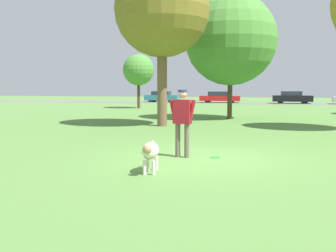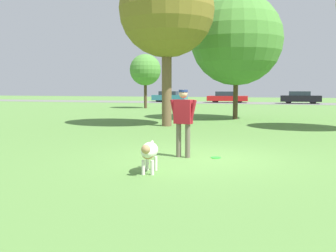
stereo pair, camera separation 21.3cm
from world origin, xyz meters
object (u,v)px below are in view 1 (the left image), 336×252
object	(u,v)px
parked_car_teal	(162,97)
frisbee	(215,157)
tree_mid_center	(231,40)
parked_car_red	(220,97)
tree_near_left	(162,10)
parked_car_black	(292,97)
dog	(150,152)
tree_far_left	(139,70)
person	(182,117)

from	to	relation	value
parked_car_teal	frisbee	bearing A→B (deg)	-71.77
tree_mid_center	parked_car_red	distance (m)	23.54
tree_near_left	parked_car_black	bearing A→B (deg)	75.55
parked_car_red	tree_near_left	bearing A→B (deg)	-91.03
dog	parked_car_teal	xyz separation A→B (m)	(-10.20, 37.47, 0.19)
tree_far_left	parked_car_black	xyz separation A→B (m)	(13.08, 13.20, -2.56)
frisbee	parked_car_red	size ratio (longest dim) A/B	0.05
person	parked_car_teal	size ratio (longest dim) A/B	0.43
dog	parked_car_black	size ratio (longest dim) A/B	0.27
tree_near_left	person	bearing A→B (deg)	-70.78
tree_mid_center	parked_car_red	bearing A→B (deg)	98.62
parked_car_teal	parked_car_red	distance (m)	6.89
dog	frisbee	bearing A→B (deg)	144.23
parked_car_red	tree_mid_center	bearing A→B (deg)	-84.20
person	parked_car_teal	xyz separation A→B (m)	(-10.44, 35.48, -0.39)
person	parked_car_teal	world-z (taller)	person
tree_near_left	parked_car_red	world-z (taller)	tree_near_left
parked_car_black	parked_car_red	bearing A→B (deg)	176.74
tree_far_left	dog	bearing A→B (deg)	-70.49
dog	parked_car_red	xyz separation A→B (m)	(-3.31, 37.46, 0.18)
person	dog	world-z (taller)	person
tree_near_left	parked_car_teal	xyz separation A→B (m)	(-7.76, 27.78, -4.62)
parked_car_black	tree_mid_center	bearing A→B (deg)	-101.58
tree_near_left	parked_car_red	distance (m)	28.18
parked_car_black	dog	bearing A→B (deg)	-97.54
frisbee	parked_car_black	world-z (taller)	parked_car_black
person	tree_near_left	size ratio (longest dim) A/B	0.23
frisbee	tree_far_left	xyz separation A→B (m)	(-9.53, 21.75, 3.22)
tree_far_left	parked_car_red	size ratio (longest dim) A/B	0.98
tree_near_left	tree_mid_center	bearing A→B (deg)	61.49
frisbee	tree_near_left	bearing A→B (deg)	114.91
frisbee	parked_car_red	bearing A→B (deg)	97.07
parked_car_teal	tree_near_left	bearing A→B (deg)	-73.85
parked_car_red	parked_car_black	distance (m)	7.94
tree_far_left	parked_car_teal	xyz separation A→B (m)	(-1.74, 13.60, -2.58)
tree_far_left	parked_car_teal	size ratio (longest dim) A/B	1.12
tree_near_left	parked_car_black	world-z (taller)	tree_near_left
person	tree_mid_center	size ratio (longest dim) A/B	0.25
person	tree_far_left	size ratio (longest dim) A/B	0.38
tree_near_left	tree_mid_center	distance (m)	5.54
frisbee	tree_far_left	distance (m)	23.96
person	tree_far_left	world-z (taller)	tree_far_left
person	parked_car_black	xyz separation A→B (m)	(4.38, 35.08, -0.37)
person	parked_car_black	size ratio (longest dim) A/B	0.41
person	parked_car_red	world-z (taller)	person
person	dog	xyz separation A→B (m)	(-0.24, -1.99, -0.58)
tree_mid_center	parked_car_red	size ratio (longest dim) A/B	1.49
person	tree_mid_center	distance (m)	12.95
person	tree_far_left	xyz separation A→B (m)	(-8.70, 21.88, 2.19)
frisbee	parked_car_teal	size ratio (longest dim) A/B	0.06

